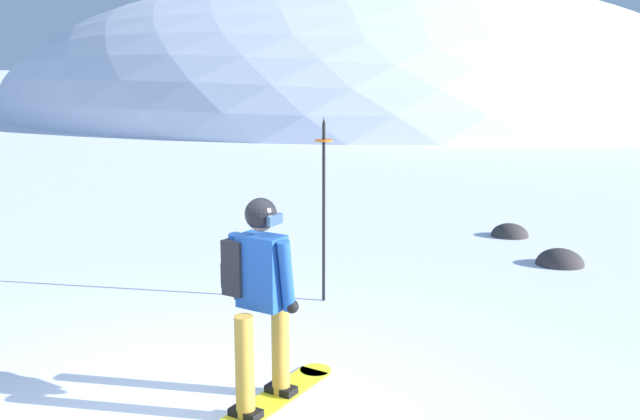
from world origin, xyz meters
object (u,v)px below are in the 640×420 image
object	(u,v)px
snowboarder_main	(259,297)
rock_mid	(560,265)
rock_small	(510,236)
piste_marker_near	(324,198)

from	to	relation	value
snowboarder_main	rock_mid	size ratio (longest dim) A/B	2.73
snowboarder_main	rock_small	size ratio (longest dim) A/B	3.01
snowboarder_main	rock_mid	bearing A→B (deg)	61.40
snowboarder_main	rock_small	distance (m)	6.77
snowboarder_main	rock_mid	world-z (taller)	snowboarder_main
piste_marker_near	rock_mid	bearing A→B (deg)	38.45
rock_mid	rock_small	xyz separation A→B (m)	(-0.64, 1.52, 0.00)
snowboarder_main	rock_mid	distance (m)	5.63
piste_marker_near	rock_small	distance (m)	4.46
snowboarder_main	piste_marker_near	world-z (taller)	piste_marker_near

